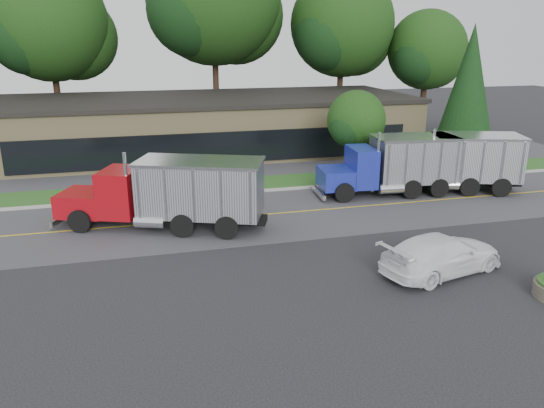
{
  "coord_description": "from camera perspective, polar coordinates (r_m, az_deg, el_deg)",
  "views": [
    {
      "loc": [
        -3.71,
        -16.28,
        8.85
      ],
      "look_at": [
        1.9,
        5.2,
        1.8
      ],
      "focal_mm": 35.0,
      "sensor_mm": 36.0,
      "label": 1
    }
  ],
  "objects": [
    {
      "name": "road",
      "position": [
        27.04,
        -5.95,
        -1.59
      ],
      "size": [
        60.0,
        8.0,
        0.02
      ],
      "primitive_type": "cube",
      "color": "#515156",
      "rests_on": "ground"
    },
    {
      "name": "dump_truck_blue",
      "position": [
        31.52,
        13.1,
        4.24
      ],
      "size": [
        8.13,
        3.24,
        3.36
      ],
      "rotation": [
        0.0,
        0.0,
        3.06
      ],
      "color": "black",
      "rests_on": "ground"
    },
    {
      "name": "tree_far_e",
      "position": [
        54.97,
        16.38,
        15.25
      ],
      "size": [
        7.95,
        7.49,
        11.34
      ],
      "color": "#382619",
      "rests_on": "ground"
    },
    {
      "name": "strip_mall",
      "position": [
        43.21,
        -6.93,
        8.36
      ],
      "size": [
        32.0,
        12.0,
        4.0
      ],
      "primitive_type": "cube",
      "color": "tan",
      "rests_on": "ground"
    },
    {
      "name": "center_line",
      "position": [
        27.04,
        -5.95,
        -1.59
      ],
      "size": [
        60.0,
        0.12,
        0.01
      ],
      "primitive_type": "cube",
      "color": "gold",
      "rests_on": "ground"
    },
    {
      "name": "far_parking",
      "position": [
        37.53,
        -8.57,
        3.77
      ],
      "size": [
        60.0,
        7.0,
        0.02
      ],
      "primitive_type": "cube",
      "color": "#515156",
      "rests_on": "ground"
    },
    {
      "name": "curb",
      "position": [
        31.0,
        -7.16,
        0.89
      ],
      "size": [
        60.0,
        0.3,
        0.12
      ],
      "primitive_type": "cube",
      "color": "#9E9E99",
      "rests_on": "ground"
    },
    {
      "name": "rally_car",
      "position": [
        21.71,
        17.8,
        -5.15
      ],
      "size": [
        5.62,
        3.4,
        1.52
      ],
      "primitive_type": "imported",
      "rotation": [
        0.0,
        0.0,
        1.83
      ],
      "color": "white",
      "rests_on": "ground"
    },
    {
      "name": "tree_far_c",
      "position": [
        51.13,
        -6.12,
        20.63
      ],
      "size": [
        12.77,
        12.02,
        18.21
      ],
      "color": "#382619",
      "rests_on": "ground"
    },
    {
      "name": "tree_far_d",
      "position": [
        53.25,
        7.65,
        18.09
      ],
      "size": [
        10.36,
        9.75,
        14.78
      ],
      "color": "#382619",
      "rests_on": "ground"
    },
    {
      "name": "tree_far_b",
      "position": [
        50.78,
        -22.62,
        17.03
      ],
      "size": [
        10.4,
        9.79,
        14.83
      ],
      "color": "#382619",
      "rests_on": "ground"
    },
    {
      "name": "grass_verge",
      "position": [
        32.72,
        -7.59,
        1.76
      ],
      "size": [
        60.0,
        3.4,
        0.03
      ],
      "primitive_type": "cube",
      "color": "#27521C",
      "rests_on": "ground"
    },
    {
      "name": "evergreen_right",
      "position": [
        41.83,
        20.4,
        11.76
      ],
      "size": [
        4.3,
        4.3,
        9.76
      ],
      "color": "#382619",
      "rests_on": "ground"
    },
    {
      "name": "ground",
      "position": [
        18.9,
        -1.62,
        -10.31
      ],
      "size": [
        140.0,
        140.0,
        0.0
      ],
      "primitive_type": "plane",
      "color": "#323238",
      "rests_on": "ground"
    },
    {
      "name": "tree_verge",
      "position": [
        34.62,
        9.09,
        8.65
      ],
      "size": [
        3.96,
        3.72,
        5.64
      ],
      "color": "#382619",
      "rests_on": "ground"
    },
    {
      "name": "dump_truck_red",
      "position": [
        25.52,
        -10.61,
        1.3
      ],
      "size": [
        10.05,
        5.91,
        3.36
      ],
      "rotation": [
        0.0,
        0.0,
        2.77
      ],
      "color": "black",
      "rests_on": "ground"
    },
    {
      "name": "dump_truck_maroon",
      "position": [
        33.16,
        19.07,
        4.38
      ],
      "size": [
        8.86,
        4.98,
        3.36
      ],
      "rotation": [
        0.0,
        0.0,
        2.83
      ],
      "color": "black",
      "rests_on": "ground"
    }
  ]
}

